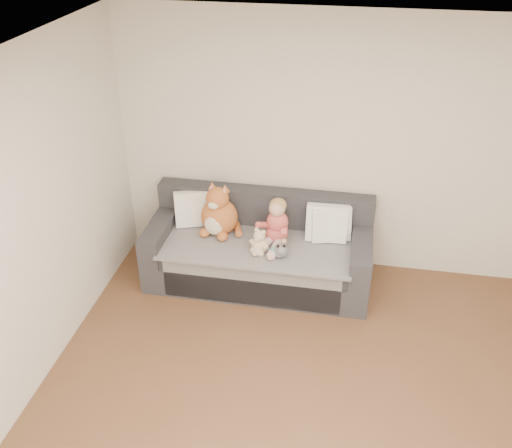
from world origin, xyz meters
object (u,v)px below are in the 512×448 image
(sofa, at_px, (259,252))
(toddler, at_px, (276,225))
(teddy_bear, at_px, (259,243))
(sippy_cup, at_px, (273,251))
(plush_cat, at_px, (219,214))

(sofa, distance_m, toddler, 0.40)
(toddler, relative_size, teddy_bear, 1.83)
(sofa, height_order, teddy_bear, sofa)
(teddy_bear, relative_size, sippy_cup, 2.40)
(plush_cat, bearing_deg, sippy_cup, -17.28)
(teddy_bear, bearing_deg, toddler, 82.73)
(sofa, xyz_separation_m, plush_cat, (-0.42, 0.04, 0.37))
(sofa, bearing_deg, sippy_cup, -57.32)
(toddler, relative_size, plush_cat, 0.85)
(plush_cat, relative_size, teddy_bear, 2.15)
(plush_cat, xyz_separation_m, sippy_cup, (0.60, -0.33, -0.15))
(toddler, height_order, plush_cat, plush_cat)
(sofa, relative_size, toddler, 4.59)
(toddler, xyz_separation_m, teddy_bear, (-0.12, -0.20, -0.09))
(plush_cat, height_order, teddy_bear, plush_cat)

